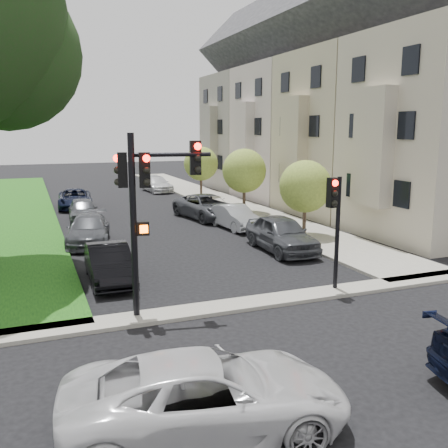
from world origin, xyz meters
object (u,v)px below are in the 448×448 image
object	(u,v)px
car_parked_1	(235,217)
car_parked_7	(83,210)
small_tree_c	(201,164)
car_parked_6	(89,230)
car_cross_near	(207,395)
car_parked_2	(207,207)
car_parked_0	(281,234)
traffic_signal_main	(147,192)
car_parked_4	(157,184)
small_tree_b	(244,171)
car_parked_8	(75,199)
car_parked_5	(109,264)
small_tree_a	(305,186)
traffic_signal_secondary	(335,213)

from	to	relation	value
car_parked_1	car_parked_7	bearing A→B (deg)	139.13
small_tree_c	car_parked_6	distance (m)	16.83
car_cross_near	car_parked_2	xyz separation A→B (m)	(7.21, 20.27, 0.02)
car_parked_1	small_tree_c	bearing A→B (deg)	73.68
car_parked_0	traffic_signal_main	bearing A→B (deg)	-140.69
traffic_signal_main	car_parked_4	xyz separation A→B (m)	(7.21, 28.30, -2.98)
small_tree_c	car_parked_2	distance (m)	9.67
small_tree_b	car_parked_8	size ratio (longest dim) A/B	0.88
car_parked_6	car_cross_near	bearing A→B (deg)	-79.19
car_parked_4	car_parked_5	distance (m)	25.73
car_parked_6	car_parked_7	bearing A→B (deg)	96.55
car_cross_near	car_parked_0	xyz separation A→B (m)	(7.56, 11.44, 0.08)
car_parked_0	car_parked_6	distance (m)	9.05
small_tree_a	small_tree_c	distance (m)	15.83
car_parked_0	small_tree_c	bearing A→B (deg)	84.20
car_parked_8	car_parked_0	bearing A→B (deg)	-60.63
car_parked_1	car_parked_2	distance (m)	3.44
traffic_signal_main	car_parked_2	bearing A→B (deg)	64.49
small_tree_c	car_parked_2	bearing A→B (deg)	-106.73
small_tree_b	small_tree_c	size ratio (longest dim) A/B	1.04
car_parked_2	car_parked_6	bearing A→B (deg)	-160.47
small_tree_a	car_parked_7	distance (m)	13.15
car_parked_2	car_parked_7	xyz separation A→B (m)	(-7.06, 1.83, -0.05)
small_tree_b	car_parked_1	distance (m)	5.17
car_parked_5	car_parked_6	distance (m)	6.40
small_tree_b	car_parked_5	bearing A→B (deg)	-132.09
traffic_signal_secondary	small_tree_c	bearing A→B (deg)	81.70
small_tree_b	car_parked_7	bearing A→B (deg)	173.30
car_parked_4	car_parked_8	world-z (taller)	same
small_tree_b	car_parked_4	distance (m)	13.62
car_parked_6	car_parked_0	bearing A→B (deg)	-20.73
car_cross_near	car_parked_4	world-z (taller)	car_cross_near
car_parked_8	traffic_signal_main	bearing A→B (deg)	-85.02
traffic_signal_secondary	small_tree_b	bearing A→B (deg)	77.20
traffic_signal_secondary	car_parked_7	distance (m)	17.56
car_parked_5	car_parked_0	bearing A→B (deg)	13.86
car_parked_2	car_parked_8	distance (m)	10.01
car_cross_near	car_parked_8	xyz separation A→B (m)	(0.17, 27.39, -0.06)
car_parked_5	car_parked_7	bearing A→B (deg)	89.30
traffic_signal_main	car_parked_0	bearing A→B (deg)	37.56
small_tree_a	car_parked_6	xyz separation A→B (m)	(-10.15, 2.56, -1.90)
car_parked_1	car_parked_8	xyz separation A→B (m)	(-7.42, 10.54, 0.01)
car_parked_4	small_tree_b	bearing A→B (deg)	-84.68
car_parked_1	car_parked_0	bearing A→B (deg)	-95.99
traffic_signal_main	car_parked_4	world-z (taller)	traffic_signal_main
car_parked_2	car_parked_0	bearing A→B (deg)	-97.65
traffic_signal_main	car_parked_1	bearing A→B (deg)	56.55
car_parked_2	traffic_signal_main	bearing A→B (deg)	-125.45
car_parked_5	traffic_signal_secondary	bearing A→B (deg)	-28.39
small_tree_c	car_parked_8	world-z (taller)	small_tree_c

